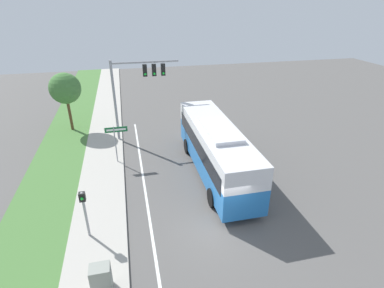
{
  "coord_description": "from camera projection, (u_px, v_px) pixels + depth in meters",
  "views": [
    {
      "loc": [
        -4.21,
        -11.39,
        10.59
      ],
      "look_at": [
        -0.19,
        6.07,
        1.83
      ],
      "focal_mm": 28.0,
      "sensor_mm": 36.0,
      "label": 1
    }
  ],
  "objects": [
    {
      "name": "ground_plane",
      "position": [
        222.0,
        226.0,
        15.47
      ],
      "size": [
        80.0,
        80.0,
        0.0
      ],
      "primitive_type": "plane",
      "color": "#565451"
    },
    {
      "name": "sidewalk",
      "position": [
        97.0,
        245.0,
        14.2
      ],
      "size": [
        2.8,
        80.0,
        0.12
      ],
      "color": "#ADA89E",
      "rests_on": "ground_plane"
    },
    {
      "name": "grass_verge",
      "position": [
        24.0,
        257.0,
        13.56
      ],
      "size": [
        3.6,
        80.0,
        0.1
      ],
      "color": "#477538",
      "rests_on": "ground_plane"
    },
    {
      "name": "lane_divider_near",
      "position": [
        152.0,
        237.0,
        14.75
      ],
      "size": [
        0.14,
        30.0,
        0.01
      ],
      "color": "silver",
      "rests_on": "ground_plane"
    },
    {
      "name": "bus",
      "position": [
        216.0,
        147.0,
        19.26
      ],
      "size": [
        2.64,
        10.74,
        3.57
      ],
      "color": "#236BB7",
      "rests_on": "ground_plane"
    },
    {
      "name": "signal_gantry",
      "position": [
        136.0,
        83.0,
        23.04
      ],
      "size": [
        5.19,
        0.41,
        6.49
      ],
      "color": "#939399",
      "rests_on": "ground_plane"
    },
    {
      "name": "pedestrian_signal",
      "position": [
        84.0,
        207.0,
        13.94
      ],
      "size": [
        0.28,
        0.34,
        2.62
      ],
      "color": "#939399",
      "rests_on": "ground_plane"
    },
    {
      "name": "street_sign",
      "position": [
        116.0,
        137.0,
        20.52
      ],
      "size": [
        1.52,
        0.08,
        2.79
      ],
      "color": "#939399",
      "rests_on": "ground_plane"
    },
    {
      "name": "utility_cabinet",
      "position": [
        101.0,
        279.0,
        11.65
      ],
      "size": [
        0.79,
        0.61,
        1.25
      ],
      "color": "gray",
      "rests_on": "sidewalk"
    },
    {
      "name": "roadside_tree",
      "position": [
        65.0,
        89.0,
        24.95
      ],
      "size": [
        2.58,
        2.58,
        5.0
      ],
      "color": "brown",
      "rests_on": "grass_verge"
    }
  ]
}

